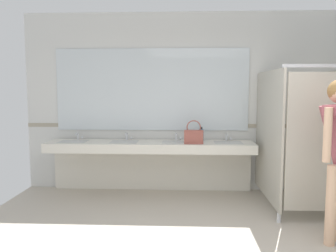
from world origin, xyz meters
name	(u,v)px	position (x,y,z in m)	size (l,w,h in m)	color
wall_back	(209,102)	(0.00, 2.89, 1.43)	(5.99, 0.12, 2.86)	silver
wall_back_tile_band	(209,126)	(0.00, 2.83, 1.05)	(5.99, 0.01, 0.06)	#9E937F
vanity_counter	(151,154)	(-0.93, 2.60, 0.61)	(3.20, 0.59, 0.94)	silver
mirror_panel	(152,90)	(-0.93, 2.82, 1.63)	(3.10, 0.02, 1.31)	silver
handbag	(194,136)	(-0.26, 2.37, 0.94)	(0.29, 0.10, 0.35)	#934C42
soap_dispenser	(201,135)	(-0.13, 2.70, 0.92)	(0.07, 0.07, 0.22)	teal
floor_drain_cover	(177,241)	(-0.48, 0.81, 0.00)	(0.14, 0.14, 0.01)	#B7BABF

